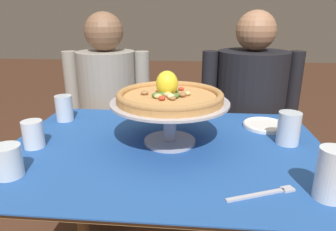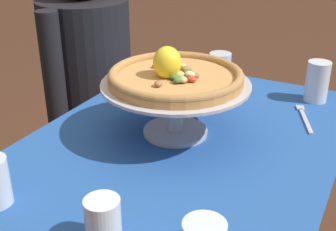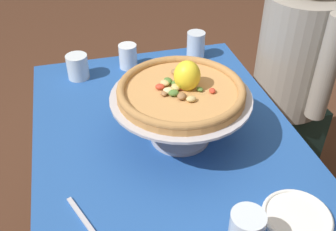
{
  "view_description": "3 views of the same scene",
  "coord_description": "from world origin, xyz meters",
  "px_view_note": "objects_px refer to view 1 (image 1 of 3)",
  "views": [
    {
      "loc": [
        0.09,
        -0.95,
        1.17
      ],
      "look_at": [
        0.0,
        0.07,
        0.82
      ],
      "focal_mm": 32.23,
      "sensor_mm": 36.0,
      "label": 1
    },
    {
      "loc": [
        -0.99,
        -0.46,
        1.32
      ],
      "look_at": [
        0.06,
        0.09,
        0.75
      ],
      "focal_mm": 47.48,
      "sensor_mm": 36.0,
      "label": 2
    },
    {
      "loc": [
        0.9,
        -0.23,
        1.52
      ],
      "look_at": [
        -0.02,
        0.01,
        0.8
      ],
      "focal_mm": 42.44,
      "sensor_mm": 36.0,
      "label": 3
    }
  ],
  "objects_px": {
    "water_glass_front_left": "(8,163)",
    "dinner_fork": "(265,193)",
    "water_glass_side_left": "(33,136)",
    "diner_right": "(247,127)",
    "water_glass_back_left": "(64,109)",
    "pizza": "(170,95)",
    "water_glass_front_right": "(331,177)",
    "pizza_stand": "(170,113)",
    "side_plate": "(265,125)",
    "diner_left": "(110,125)",
    "water_glass_side_right": "(288,130)"
  },
  "relations": [
    {
      "from": "diner_left",
      "to": "pizza",
      "type": "bearing_deg",
      "value": -56.96
    },
    {
      "from": "water_glass_side_left",
      "to": "diner_left",
      "type": "height_order",
      "value": "diner_left"
    },
    {
      "from": "water_glass_front_right",
      "to": "diner_left",
      "type": "bearing_deg",
      "value": 131.78
    },
    {
      "from": "water_glass_front_right",
      "to": "water_glass_back_left",
      "type": "xyz_separation_m",
      "value": [
        -0.89,
        0.5,
        -0.01
      ]
    },
    {
      "from": "dinner_fork",
      "to": "diner_right",
      "type": "height_order",
      "value": "diner_right"
    },
    {
      "from": "pizza",
      "to": "water_glass_front_right",
      "type": "xyz_separation_m",
      "value": [
        0.42,
        -0.31,
        -0.11
      ]
    },
    {
      "from": "diner_right",
      "to": "water_glass_front_right",
      "type": "bearing_deg",
      "value": -87.18
    },
    {
      "from": "side_plate",
      "to": "water_glass_front_right",
      "type": "bearing_deg",
      "value": -84.12
    },
    {
      "from": "water_glass_front_right",
      "to": "dinner_fork",
      "type": "xyz_separation_m",
      "value": [
        -0.15,
        0.0,
        -0.06
      ]
    },
    {
      "from": "side_plate",
      "to": "diner_right",
      "type": "height_order",
      "value": "diner_right"
    },
    {
      "from": "water_glass_front_right",
      "to": "water_glass_back_left",
      "type": "height_order",
      "value": "water_glass_front_right"
    },
    {
      "from": "diner_right",
      "to": "water_glass_front_left",
      "type": "bearing_deg",
      "value": -133.11
    },
    {
      "from": "water_glass_side_left",
      "to": "diner_right",
      "type": "xyz_separation_m",
      "value": [
        0.84,
        0.67,
        -0.19
      ]
    },
    {
      "from": "water_glass_back_left",
      "to": "water_glass_front_left",
      "type": "distance_m",
      "value": 0.47
    },
    {
      "from": "dinner_fork",
      "to": "water_glass_back_left",
      "type": "bearing_deg",
      "value": 145.77
    },
    {
      "from": "water_glass_side_right",
      "to": "water_glass_front_right",
      "type": "relative_size",
      "value": 0.86
    },
    {
      "from": "side_plate",
      "to": "diner_left",
      "type": "distance_m",
      "value": 0.9
    },
    {
      "from": "dinner_fork",
      "to": "diner_right",
      "type": "xyz_separation_m",
      "value": [
        0.11,
        0.9,
        -0.15
      ]
    },
    {
      "from": "water_glass_front_left",
      "to": "diner_right",
      "type": "bearing_deg",
      "value": 46.89
    },
    {
      "from": "water_glass_side_right",
      "to": "dinner_fork",
      "type": "bearing_deg",
      "value": -113.58
    },
    {
      "from": "water_glass_front_left",
      "to": "side_plate",
      "type": "height_order",
      "value": "water_glass_front_left"
    },
    {
      "from": "pizza",
      "to": "diner_left",
      "type": "bearing_deg",
      "value": 123.04
    },
    {
      "from": "pizza_stand",
      "to": "water_glass_side_right",
      "type": "height_order",
      "value": "pizza_stand"
    },
    {
      "from": "water_glass_side_left",
      "to": "water_glass_front_left",
      "type": "bearing_deg",
      "value": -81.5
    },
    {
      "from": "water_glass_front_left",
      "to": "dinner_fork",
      "type": "distance_m",
      "value": 0.7
    },
    {
      "from": "pizza",
      "to": "water_glass_side_right",
      "type": "xyz_separation_m",
      "value": [
        0.42,
        0.03,
        -0.12
      ]
    },
    {
      "from": "water_glass_side_left",
      "to": "diner_right",
      "type": "distance_m",
      "value": 1.09
    },
    {
      "from": "water_glass_back_left",
      "to": "side_plate",
      "type": "xyz_separation_m",
      "value": [
        0.84,
        -0.01,
        -0.04
      ]
    },
    {
      "from": "pizza_stand",
      "to": "water_glass_side_left",
      "type": "xyz_separation_m",
      "value": [
        -0.46,
        -0.08,
        -0.07
      ]
    },
    {
      "from": "pizza_stand",
      "to": "water_glass_front_left",
      "type": "xyz_separation_m",
      "value": [
        -0.43,
        -0.27,
        -0.07
      ]
    },
    {
      "from": "pizza_stand",
      "to": "side_plate",
      "type": "xyz_separation_m",
      "value": [
        0.37,
        0.19,
        -0.1
      ]
    },
    {
      "from": "water_glass_side_right",
      "to": "water_glass_front_right",
      "type": "bearing_deg",
      "value": -88.81
    },
    {
      "from": "water_glass_side_left",
      "to": "water_glass_front_left",
      "type": "height_order",
      "value": "water_glass_side_left"
    },
    {
      "from": "water_glass_side_right",
      "to": "water_glass_back_left",
      "type": "height_order",
      "value": "water_glass_side_right"
    },
    {
      "from": "water_glass_side_left",
      "to": "diner_left",
      "type": "bearing_deg",
      "value": 84.97
    },
    {
      "from": "pizza_stand",
      "to": "water_glass_side_left",
      "type": "distance_m",
      "value": 0.47
    },
    {
      "from": "pizza_stand",
      "to": "water_glass_front_left",
      "type": "distance_m",
      "value": 0.52
    },
    {
      "from": "water_glass_side_left",
      "to": "water_glass_front_left",
      "type": "distance_m",
      "value": 0.2
    },
    {
      "from": "water_glass_side_left",
      "to": "water_glass_front_right",
      "type": "bearing_deg",
      "value": -14.39
    },
    {
      "from": "water_glass_back_left",
      "to": "diner_right",
      "type": "xyz_separation_m",
      "value": [
        0.85,
        0.39,
        -0.2
      ]
    },
    {
      "from": "water_glass_side_left",
      "to": "water_glass_side_right",
      "type": "height_order",
      "value": "water_glass_side_right"
    },
    {
      "from": "water_glass_side_left",
      "to": "water_glass_side_right",
      "type": "bearing_deg",
      "value": 7.1
    },
    {
      "from": "water_glass_front_right",
      "to": "diner_right",
      "type": "relative_size",
      "value": 0.11
    },
    {
      "from": "dinner_fork",
      "to": "diner_left",
      "type": "xyz_separation_m",
      "value": [
        -0.67,
        0.92,
        -0.18
      ]
    },
    {
      "from": "water_glass_side_right",
      "to": "diner_right",
      "type": "bearing_deg",
      "value": 93.79
    },
    {
      "from": "water_glass_side_left",
      "to": "water_glass_back_left",
      "type": "height_order",
      "value": "water_glass_back_left"
    },
    {
      "from": "pizza",
      "to": "side_plate",
      "type": "height_order",
      "value": "pizza"
    },
    {
      "from": "water_glass_back_left",
      "to": "pizza_stand",
      "type": "bearing_deg",
      "value": -22.94
    },
    {
      "from": "water_glass_side_right",
      "to": "diner_left",
      "type": "relative_size",
      "value": 0.1
    },
    {
      "from": "pizza",
      "to": "water_glass_side_left",
      "type": "height_order",
      "value": "pizza"
    }
  ]
}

